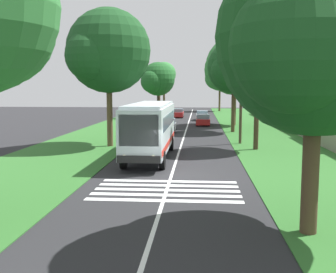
# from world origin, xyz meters

# --- Properties ---
(ground) EXTENTS (160.00, 160.00, 0.00)m
(ground) POSITION_xyz_m (0.00, 0.00, 0.00)
(ground) COLOR #262628
(grass_verge_left) EXTENTS (120.00, 8.00, 0.04)m
(grass_verge_left) POSITION_xyz_m (15.00, 8.20, 0.02)
(grass_verge_left) COLOR #2D6628
(grass_verge_left) RESTS_ON ground
(grass_verge_right) EXTENTS (120.00, 8.00, 0.04)m
(grass_verge_right) POSITION_xyz_m (15.00, -8.20, 0.02)
(grass_verge_right) COLOR #2D6628
(grass_verge_right) RESTS_ON ground
(centre_line) EXTENTS (110.00, 0.16, 0.01)m
(centre_line) POSITION_xyz_m (15.00, 0.00, 0.00)
(centre_line) COLOR silver
(centre_line) RESTS_ON ground
(coach_bus) EXTENTS (11.16, 2.62, 3.73)m
(coach_bus) POSITION_xyz_m (5.87, 1.80, 2.15)
(coach_bus) COLOR silver
(coach_bus) RESTS_ON ground
(zebra_crossing) EXTENTS (4.05, 6.80, 0.01)m
(zebra_crossing) POSITION_xyz_m (-2.92, 0.00, 0.00)
(zebra_crossing) COLOR silver
(zebra_crossing) RESTS_ON ground
(trailing_car_0) EXTENTS (4.30, 1.78, 1.43)m
(trailing_car_0) POSITION_xyz_m (23.00, 2.01, 0.67)
(trailing_car_0) COLOR gray
(trailing_car_0) RESTS_ON ground
(trailing_car_1) EXTENTS (4.30, 1.78, 1.43)m
(trailing_car_1) POSITION_xyz_m (30.90, -1.96, 0.67)
(trailing_car_1) COLOR #B21E1E
(trailing_car_1) RESTS_ON ground
(trailing_car_2) EXTENTS (4.30, 1.78, 1.43)m
(trailing_car_2) POSITION_xyz_m (39.30, -1.91, 0.67)
(trailing_car_2) COLOR silver
(trailing_car_2) RESTS_ON ground
(trailing_car_3) EXTENTS (4.30, 1.78, 1.43)m
(trailing_car_3) POSITION_xyz_m (44.83, 2.00, 0.67)
(trailing_car_3) COLOR #B21E1E
(trailing_car_3) RESTS_ON ground
(roadside_tree_left_0) EXTENTS (6.56, 5.34, 8.85)m
(roadside_tree_left_0) POSITION_xyz_m (43.39, 5.25, 6.05)
(roadside_tree_left_0) COLOR #3D2D1E
(roadside_tree_left_0) RESTS_ON grass_verge_left
(roadside_tree_left_1) EXTENTS (8.08, 6.74, 11.04)m
(roadside_tree_left_1) POSITION_xyz_m (11.32, 5.90, 7.52)
(roadside_tree_left_1) COLOR brown
(roadside_tree_left_1) RESTS_ON grass_verge_left
(roadside_tree_left_3) EXTENTS (5.25, 4.43, 9.40)m
(roadside_tree_left_3) POSITION_xyz_m (52.93, 6.04, 7.05)
(roadside_tree_left_3) COLOR #4C3826
(roadside_tree_left_3) RESTS_ON grass_verge_left
(roadside_tree_left_4) EXTENTS (5.69, 4.78, 9.94)m
(roadside_tree_left_4) POSITION_xyz_m (60.34, 5.75, 7.44)
(roadside_tree_left_4) COLOR #4C3826
(roadside_tree_left_4) RESTS_ON grass_verge_left
(roadside_tree_right_0) EXTENTS (7.30, 6.08, 10.13)m
(roadside_tree_right_0) POSITION_xyz_m (63.50, -5.42, 7.01)
(roadside_tree_right_0) COLOR brown
(roadside_tree_right_0) RESTS_ON grass_verge_right
(roadside_tree_right_1) EXTENTS (9.43, 7.59, 11.23)m
(roadside_tree_right_1) POSITION_xyz_m (31.07, -5.67, 7.32)
(roadside_tree_right_1) COLOR brown
(roadside_tree_right_1) RESTS_ON grass_verge_right
(roadside_tree_right_2) EXTENTS (7.41, 6.24, 9.42)m
(roadside_tree_right_2) POSITION_xyz_m (-8.12, -4.94, 6.16)
(roadside_tree_right_2) COLOR #4C3826
(roadside_tree_right_2) RESTS_ON grass_verge_right
(roadside_tree_right_3) EXTENTS (6.14, 5.28, 9.76)m
(roadside_tree_right_3) POSITION_xyz_m (10.06, -5.71, 7.02)
(roadside_tree_right_3) COLOR #3D2D1E
(roadside_tree_right_3) RESTS_ON grass_verge_right
(roadside_tree_right_4) EXTENTS (6.76, 5.67, 9.78)m
(roadside_tree_right_4) POSITION_xyz_m (22.96, -5.01, 6.82)
(roadside_tree_right_4) COLOR #4C3826
(roadside_tree_right_4) RESTS_ON grass_verge_right
(utility_pole) EXTENTS (0.24, 1.40, 7.66)m
(utility_pole) POSITION_xyz_m (13.41, -4.99, 4.01)
(utility_pole) COLOR #473828
(utility_pole) RESTS_ON grass_verge_right
(roadside_wall) EXTENTS (70.00, 0.40, 1.57)m
(roadside_wall) POSITION_xyz_m (20.00, -11.60, 0.82)
(roadside_wall) COLOR gray
(roadside_wall) RESTS_ON grass_verge_right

